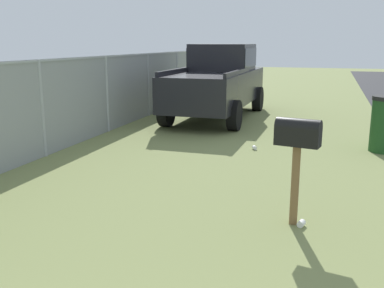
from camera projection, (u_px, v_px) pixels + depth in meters
name	position (u px, v px, depth m)	size (l,w,h in m)	color
mailbox	(297.00, 140.00, 5.09)	(0.30, 0.54, 1.29)	brown
pickup_truck	(219.00, 79.00, 12.72)	(5.22, 2.10, 2.09)	black
fence_section	(78.00, 97.00, 9.42)	(17.92, 0.07, 1.84)	#9EA3A8
litter_cup_by_mailbox	(301.00, 224.00, 5.21)	(0.08, 0.08, 0.10)	white
litter_cup_far_scatter	(255.00, 148.00, 8.98)	(0.08, 0.08, 0.10)	white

